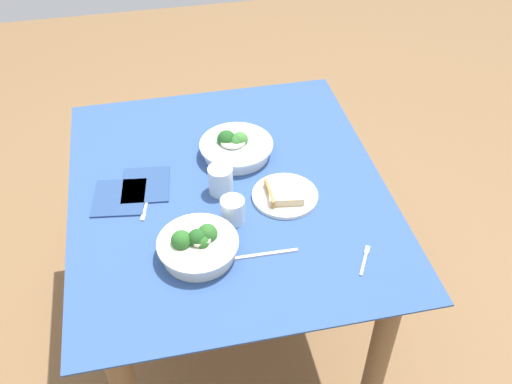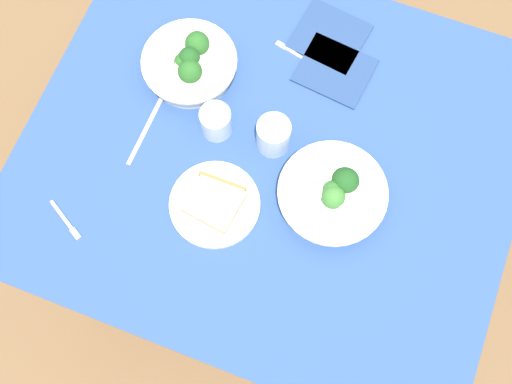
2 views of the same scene
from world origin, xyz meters
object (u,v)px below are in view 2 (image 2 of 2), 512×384
(broccoli_bowl_near, at_px, (190,64))
(bread_side_plate, at_px, (215,203))
(water_glass_center, at_px, (216,122))
(fork_by_near_bowl, at_px, (291,51))
(napkin_folded_lower, at_px, (335,70))
(water_glass_side, at_px, (273,135))
(table_knife_left, at_px, (147,127))
(broccoli_bowl_far, at_px, (333,193))
(fork_by_far_bowl, at_px, (66,221))
(napkin_folded_upper, at_px, (330,36))

(broccoli_bowl_near, height_order, bread_side_plate, broccoli_bowl_near)
(water_glass_center, distance_m, fork_by_near_bowl, 0.27)
(water_glass_center, distance_m, napkin_folded_lower, 0.32)
(water_glass_side, xyz_separation_m, table_knife_left, (0.29, 0.07, -0.04))
(broccoli_bowl_near, distance_m, water_glass_side, 0.27)
(water_glass_side, xyz_separation_m, fork_by_near_bowl, (0.04, -0.24, -0.04))
(broccoli_bowl_far, bearing_deg, fork_by_far_bowl, 26.38)
(broccoli_bowl_near, xyz_separation_m, napkin_folded_lower, (-0.32, -0.12, -0.03))
(broccoli_bowl_far, xyz_separation_m, bread_side_plate, (0.24, 0.11, -0.02))
(water_glass_center, xyz_separation_m, table_knife_left, (0.15, 0.06, -0.04))
(bread_side_plate, relative_size, fork_by_far_bowl, 2.01)
(fork_by_far_bowl, bearing_deg, fork_by_near_bowl, 91.36)
(table_knife_left, bearing_deg, fork_by_near_bowl, -37.01)
(broccoli_bowl_far, height_order, napkin_folded_upper, broccoli_bowl_far)
(broccoli_bowl_near, bearing_deg, broccoli_bowl_far, 156.52)
(broccoli_bowl_far, bearing_deg, broccoli_bowl_near, -23.48)
(fork_by_near_bowl, bearing_deg, table_knife_left, 65.55)
(napkin_folded_upper, bearing_deg, bread_side_plate, 78.64)
(bread_side_plate, bearing_deg, water_glass_side, -110.35)
(fork_by_near_bowl, xyz_separation_m, napkin_folded_lower, (-0.12, 0.01, 0.00))
(fork_by_near_bowl, bearing_deg, napkin_folded_lower, -171.63)
(table_knife_left, relative_size, napkin_folded_upper, 1.22)
(water_glass_side, height_order, napkin_folded_lower, water_glass_side)
(fork_by_near_bowl, relative_size, table_knife_left, 0.47)
(broccoli_bowl_near, xyz_separation_m, water_glass_center, (-0.11, 0.12, 0.01))
(water_glass_center, xyz_separation_m, napkin_folded_lower, (-0.21, -0.24, -0.04))
(water_glass_center, height_order, napkin_folded_upper, water_glass_center)
(broccoli_bowl_far, xyz_separation_m, fork_by_far_bowl, (0.54, 0.27, -0.03))
(broccoli_bowl_far, xyz_separation_m, broccoli_bowl_near, (0.42, -0.18, 0.00))
(fork_by_far_bowl, xyz_separation_m, napkin_folded_upper, (-0.40, -0.66, 0.00))
(napkin_folded_upper, bearing_deg, fork_by_near_bowl, 44.27)
(fork_by_far_bowl, relative_size, napkin_folded_lower, 0.60)
(broccoli_bowl_near, bearing_deg, water_glass_center, 133.86)
(table_knife_left, height_order, napkin_folded_upper, napkin_folded_upper)
(fork_by_far_bowl, distance_m, napkin_folded_lower, 0.72)
(bread_side_plate, bearing_deg, broccoli_bowl_near, -58.39)
(fork_by_near_bowl, xyz_separation_m, table_knife_left, (0.25, 0.31, -0.00))
(broccoli_bowl_near, height_order, fork_by_far_bowl, broccoli_bowl_near)
(broccoli_bowl_far, bearing_deg, napkin_folded_upper, -70.29)
(broccoli_bowl_near, bearing_deg, fork_by_far_bowl, 75.60)
(table_knife_left, bearing_deg, water_glass_side, -75.22)
(fork_by_near_bowl, distance_m, napkin_folded_lower, 0.12)
(bread_side_plate, distance_m, napkin_folded_lower, 0.44)
(bread_side_plate, xyz_separation_m, table_knife_left, (0.22, -0.12, -0.01))
(bread_side_plate, height_order, water_glass_center, water_glass_center)
(table_knife_left, relative_size, napkin_folded_lower, 1.20)
(bread_side_plate, bearing_deg, napkin_folded_upper, -101.36)
(broccoli_bowl_far, relative_size, napkin_folded_lower, 1.44)
(fork_by_far_bowl, bearing_deg, broccoli_bowl_near, 105.76)
(fork_by_near_bowl, distance_m, napkin_folded_upper, 0.10)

